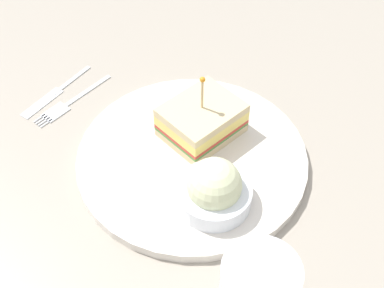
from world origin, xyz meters
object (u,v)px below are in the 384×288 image
at_px(sandwich_half_center, 202,120).
at_px(knife, 54,94).
at_px(fork, 66,105).
at_px(plate, 192,158).
at_px(coleslaw_bowl, 214,189).

bearing_deg(sandwich_half_center, knife, 60.76).
xyz_separation_m(fork, knife, (0.03, 0.02, 0.00)).
bearing_deg(fork, sandwich_half_center, -115.41).
xyz_separation_m(plate, knife, (0.15, 0.18, -0.00)).
bearing_deg(fork, plate, -126.75).
bearing_deg(knife, coleslaw_bowl, -138.16).
height_order(sandwich_half_center, knife, sandwich_half_center).
distance_m(sandwich_half_center, knife, 0.23).
xyz_separation_m(sandwich_half_center, coleslaw_bowl, (-0.11, 0.00, 0.00)).
bearing_deg(knife, plate, -129.06).
bearing_deg(fork, knife, 35.96).
xyz_separation_m(coleslaw_bowl, knife, (0.22, 0.20, -0.03)).
distance_m(plate, sandwich_half_center, 0.05).
relative_size(plate, sandwich_half_center, 2.39).
relative_size(sandwich_half_center, fork, 1.14).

